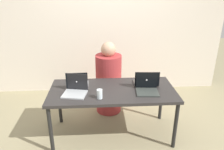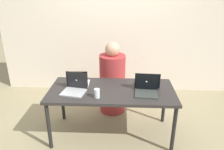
% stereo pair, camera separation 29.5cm
% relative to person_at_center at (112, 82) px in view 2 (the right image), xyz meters
% --- Properties ---
extents(ground_plane, '(12.00, 12.00, 0.00)m').
position_rel_person_at_center_xyz_m(ground_plane, '(0.02, -0.66, -0.54)').
color(ground_plane, gray).
extents(back_wall, '(4.50, 0.10, 2.58)m').
position_rel_person_at_center_xyz_m(back_wall, '(0.02, 0.89, 0.75)').
color(back_wall, beige).
rests_on(back_wall, ground).
extents(desk, '(1.69, 0.79, 0.71)m').
position_rel_person_at_center_xyz_m(desk, '(0.02, -0.66, 0.12)').
color(desk, '#2B2827').
rests_on(desk, ground).
extents(person_at_center, '(0.50, 0.50, 1.21)m').
position_rel_person_at_center_xyz_m(person_at_center, '(0.00, 0.00, 0.00)').
color(person_at_center, '#A23031').
rests_on(person_at_center, ground).
extents(laptop_back_left, '(0.29, 0.29, 0.24)m').
position_rel_person_at_center_xyz_m(laptop_back_left, '(-0.45, -0.55, 0.23)').
color(laptop_back_left, silver).
rests_on(laptop_back_left, desk).
extents(laptop_front_right, '(0.30, 0.29, 0.24)m').
position_rel_person_at_center_xyz_m(laptop_front_right, '(0.47, -0.74, 0.23)').
color(laptop_front_right, '#363C38').
rests_on(laptop_front_right, desk).
extents(laptop_back_right, '(0.35, 0.27, 0.22)m').
position_rel_person_at_center_xyz_m(laptop_back_right, '(0.50, -0.54, 0.23)').
color(laptop_back_right, '#3C3735').
rests_on(laptop_back_right, desk).
extents(laptop_front_left, '(0.34, 0.31, 0.24)m').
position_rel_person_at_center_xyz_m(laptop_front_left, '(-0.47, -0.74, 0.23)').
color(laptop_front_left, '#AEB3B7').
rests_on(laptop_front_left, desk).
extents(water_glass_left, '(0.07, 0.07, 0.12)m').
position_rel_person_at_center_xyz_m(water_glass_left, '(-0.15, -0.90, 0.23)').
color(water_glass_left, silver).
rests_on(water_glass_left, desk).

